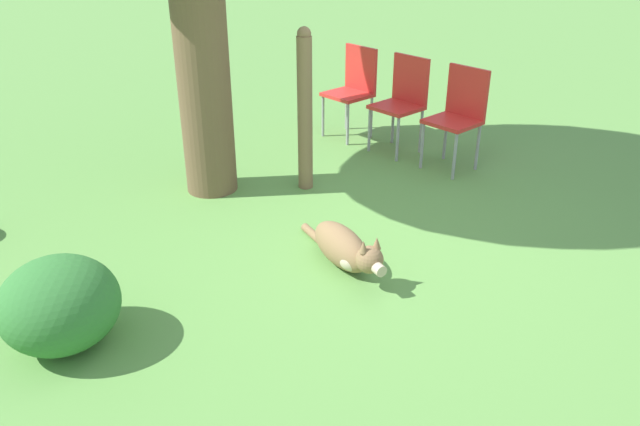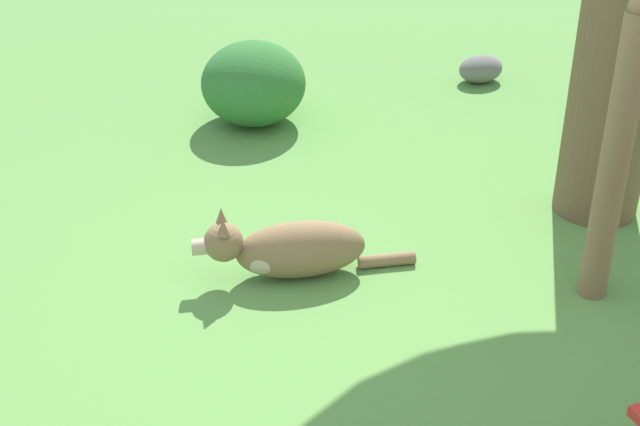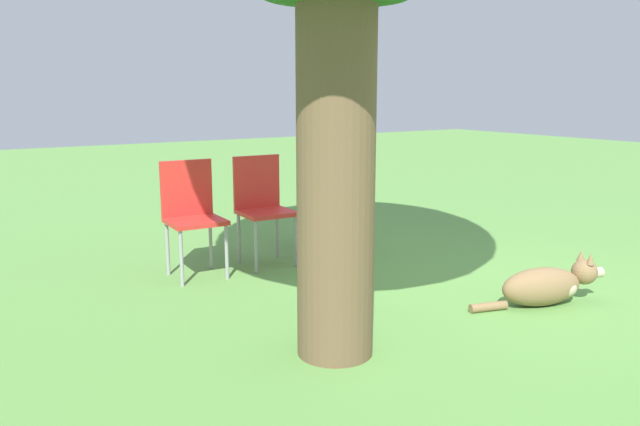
{
  "view_description": "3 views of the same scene",
  "coord_description": "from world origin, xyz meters",
  "px_view_note": "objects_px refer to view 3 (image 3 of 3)",
  "views": [
    {
      "loc": [
        -3.1,
        -3.27,
        2.31
      ],
      "look_at": [
        -0.39,
        -0.5,
        0.37
      ],
      "focal_mm": 35.0,
      "sensor_mm": 36.0,
      "label": 1
    },
    {
      "loc": [
        2.96,
        -2.13,
        2.37
      ],
      "look_at": [
        -0.37,
        -0.52,
        0.28
      ],
      "focal_mm": 50.0,
      "sensor_mm": 36.0,
      "label": 2
    },
    {
      "loc": [
        -3.08,
        3.0,
        1.53
      ],
      "look_at": [
        0.9,
        0.47,
        0.59
      ],
      "focal_mm": 35.0,
      "sensor_mm": 36.0,
      "label": 3
    }
  ],
  "objects_px": {
    "fence_post": "(352,208)",
    "red_chair_0": "(324,195)",
    "dog": "(548,285)",
    "red_chair_1": "(262,202)",
    "red_chair_2": "(192,210)"
  },
  "relations": [
    {
      "from": "dog",
      "to": "red_chair_1",
      "type": "xyz_separation_m",
      "value": [
        2.1,
        1.22,
        0.41
      ]
    },
    {
      "from": "red_chair_0",
      "to": "red_chair_1",
      "type": "xyz_separation_m",
      "value": [
        -0.01,
        0.66,
        0.0
      ]
    },
    {
      "from": "dog",
      "to": "fence_post",
      "type": "distance_m",
      "value": 1.54
    },
    {
      "from": "fence_post",
      "to": "red_chair_0",
      "type": "bearing_deg",
      "value": -25.5
    },
    {
      "from": "red_chair_1",
      "to": "red_chair_2",
      "type": "height_order",
      "value": "same"
    },
    {
      "from": "dog",
      "to": "red_chair_0",
      "type": "bearing_deg",
      "value": 120.58
    },
    {
      "from": "red_chair_2",
      "to": "red_chair_0",
      "type": "bearing_deg",
      "value": 93.11
    },
    {
      "from": "red_chair_2",
      "to": "red_chair_1",
      "type": "bearing_deg",
      "value": 93.11
    },
    {
      "from": "red_chair_0",
      "to": "red_chair_1",
      "type": "bearing_deg",
      "value": -86.89
    },
    {
      "from": "red_chair_0",
      "to": "red_chair_2",
      "type": "xyz_separation_m",
      "value": [
        -0.03,
        1.32,
        0.0
      ]
    },
    {
      "from": "fence_post",
      "to": "red_chair_2",
      "type": "bearing_deg",
      "value": 26.63
    },
    {
      "from": "dog",
      "to": "red_chair_0",
      "type": "height_order",
      "value": "red_chair_0"
    },
    {
      "from": "red_chair_2",
      "to": "fence_post",
      "type": "bearing_deg",
      "value": 28.49
    },
    {
      "from": "red_chair_1",
      "to": "red_chair_2",
      "type": "xyz_separation_m",
      "value": [
        -0.01,
        0.66,
        0.0
      ]
    },
    {
      "from": "fence_post",
      "to": "red_chair_2",
      "type": "height_order",
      "value": "fence_post"
    }
  ]
}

